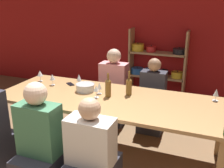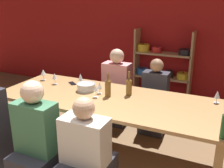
{
  "view_description": "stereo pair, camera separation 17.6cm",
  "coord_description": "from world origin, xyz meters",
  "px_view_note": "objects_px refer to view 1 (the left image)",
  "views": [
    {
      "loc": [
        1.37,
        -1.31,
        1.98
      ],
      "look_at": [
        0.19,
        1.64,
        0.92
      ],
      "focal_mm": 42.0,
      "sensor_mm": 36.0,
      "label": 1
    },
    {
      "loc": [
        1.53,
        -1.24,
        1.98
      ],
      "look_at": [
        0.19,
        1.64,
        0.92
      ],
      "focal_mm": 42.0,
      "sensor_mm": 36.0,
      "label": 2
    }
  ],
  "objects_px": {
    "person_far_a": "(114,95)",
    "person_far_b": "(152,104)",
    "mixing_bowl": "(85,87)",
    "wine_glass_white_b": "(79,78)",
    "wine_glass_white_c": "(96,89)",
    "wine_bottle_amber": "(108,87)",
    "shelf_unit": "(155,72)",
    "wine_glass_white_e": "(40,74)",
    "dining_table": "(109,103)",
    "wine_bottle_green": "(129,86)",
    "cell_phone": "(70,84)",
    "person_near_b": "(91,166)",
    "wine_glass_empty_a": "(99,86)",
    "wine_glass_white_d": "(52,77)",
    "wine_glass_white_a": "(216,93)",
    "person_near_c": "(41,152)"
  },
  "relations": [
    {
      "from": "person_far_a",
      "to": "person_far_b",
      "type": "distance_m",
      "value": 0.67
    },
    {
      "from": "mixing_bowl",
      "to": "wine_glass_white_b",
      "type": "bearing_deg",
      "value": 144.29
    },
    {
      "from": "wine_glass_white_c",
      "to": "wine_bottle_amber",
      "type": "bearing_deg",
      "value": 36.06
    },
    {
      "from": "shelf_unit",
      "to": "person_far_a",
      "type": "xyz_separation_m",
      "value": [
        -0.41,
        -1.2,
        -0.14
      ]
    },
    {
      "from": "wine_glass_white_e",
      "to": "dining_table",
      "type": "bearing_deg",
      "value": -11.34
    },
    {
      "from": "person_far_b",
      "to": "wine_bottle_green",
      "type": "bearing_deg",
      "value": 74.34
    },
    {
      "from": "cell_phone",
      "to": "person_far_a",
      "type": "xyz_separation_m",
      "value": [
        0.44,
        0.62,
        -0.33
      ]
    },
    {
      "from": "person_near_b",
      "to": "wine_glass_white_e",
      "type": "bearing_deg",
      "value": 140.81
    },
    {
      "from": "wine_glass_white_b",
      "to": "person_far_a",
      "type": "relative_size",
      "value": 0.16
    },
    {
      "from": "person_near_b",
      "to": "person_far_b",
      "type": "xyz_separation_m",
      "value": [
        0.2,
        1.72,
        0.02
      ]
    },
    {
      "from": "wine_glass_empty_a",
      "to": "wine_glass_white_d",
      "type": "distance_m",
      "value": 0.78
    },
    {
      "from": "wine_bottle_amber",
      "to": "wine_glass_empty_a",
      "type": "bearing_deg",
      "value": 160.4
    },
    {
      "from": "wine_glass_white_a",
      "to": "cell_phone",
      "type": "xyz_separation_m",
      "value": [
        -1.97,
        -0.11,
        -0.1
      ]
    },
    {
      "from": "cell_phone",
      "to": "person_far_b",
      "type": "bearing_deg",
      "value": 26.62
    },
    {
      "from": "person_far_b",
      "to": "cell_phone",
      "type": "bearing_deg",
      "value": 26.62
    },
    {
      "from": "wine_glass_white_e",
      "to": "wine_bottle_amber",
      "type": "bearing_deg",
      "value": -10.11
    },
    {
      "from": "cell_phone",
      "to": "person_far_b",
      "type": "distance_m",
      "value": 1.28
    },
    {
      "from": "wine_glass_white_a",
      "to": "dining_table",
      "type": "bearing_deg",
      "value": -162.89
    },
    {
      "from": "wine_glass_white_a",
      "to": "person_far_a",
      "type": "relative_size",
      "value": 0.13
    },
    {
      "from": "wine_glass_white_a",
      "to": "person_near_b",
      "type": "xyz_separation_m",
      "value": [
        -1.07,
        -1.28,
        -0.47
      ]
    },
    {
      "from": "dining_table",
      "to": "wine_glass_white_b",
      "type": "bearing_deg",
      "value": 158.24
    },
    {
      "from": "wine_glass_white_a",
      "to": "cell_phone",
      "type": "relative_size",
      "value": 0.96
    },
    {
      "from": "shelf_unit",
      "to": "dining_table",
      "type": "relative_size",
      "value": 0.49
    },
    {
      "from": "wine_bottle_amber",
      "to": "wine_glass_white_a",
      "type": "relative_size",
      "value": 1.99
    },
    {
      "from": "wine_glass_white_a",
      "to": "wine_glass_empty_a",
      "type": "distance_m",
      "value": 1.45
    },
    {
      "from": "wine_bottle_amber",
      "to": "wine_glass_white_b",
      "type": "xyz_separation_m",
      "value": [
        -0.52,
        0.18,
        0.01
      ]
    },
    {
      "from": "mixing_bowl",
      "to": "wine_glass_empty_a",
      "type": "distance_m",
      "value": 0.23
    },
    {
      "from": "wine_glass_white_c",
      "to": "person_near_b",
      "type": "height_order",
      "value": "person_near_b"
    },
    {
      "from": "wine_glass_white_c",
      "to": "person_near_b",
      "type": "xyz_separation_m",
      "value": [
        0.33,
        -0.84,
        -0.49
      ]
    },
    {
      "from": "wine_glass_white_a",
      "to": "person_far_b",
      "type": "bearing_deg",
      "value": 153.08
    },
    {
      "from": "shelf_unit",
      "to": "wine_glass_white_b",
      "type": "bearing_deg",
      "value": -109.47
    },
    {
      "from": "person_near_c",
      "to": "wine_glass_empty_a",
      "type": "bearing_deg",
      "value": 78.18
    },
    {
      "from": "cell_phone",
      "to": "person_near_c",
      "type": "xyz_separation_m",
      "value": [
        0.34,
        -1.2,
        -0.33
      ]
    },
    {
      "from": "wine_glass_white_d",
      "to": "person_far_b",
      "type": "xyz_separation_m",
      "value": [
        1.32,
        0.67,
        -0.47
      ]
    },
    {
      "from": "wine_glass_white_d",
      "to": "person_far_b",
      "type": "height_order",
      "value": "person_far_b"
    },
    {
      "from": "person_far_b",
      "to": "person_near_c",
      "type": "relative_size",
      "value": 0.94
    },
    {
      "from": "wine_glass_white_b",
      "to": "person_near_c",
      "type": "relative_size",
      "value": 0.16
    },
    {
      "from": "wine_glass_empty_a",
      "to": "person_far_a",
      "type": "bearing_deg",
      "value": 98.11
    },
    {
      "from": "shelf_unit",
      "to": "cell_phone",
      "type": "height_order",
      "value": "shelf_unit"
    },
    {
      "from": "mixing_bowl",
      "to": "person_far_b",
      "type": "bearing_deg",
      "value": 43.11
    },
    {
      "from": "wine_glass_empty_a",
      "to": "person_near_c",
      "type": "distance_m",
      "value": 1.12
    },
    {
      "from": "wine_bottle_green",
      "to": "wine_glass_white_c",
      "type": "relative_size",
      "value": 2.0
    },
    {
      "from": "shelf_unit",
      "to": "wine_glass_white_d",
      "type": "xyz_separation_m",
      "value": [
        -1.06,
        -1.93,
        0.31
      ]
    },
    {
      "from": "shelf_unit",
      "to": "mixing_bowl",
      "type": "bearing_deg",
      "value": -104.45
    },
    {
      "from": "wine_bottle_green",
      "to": "wine_glass_white_d",
      "type": "relative_size",
      "value": 1.94
    },
    {
      "from": "wine_bottle_green",
      "to": "cell_phone",
      "type": "xyz_separation_m",
      "value": [
        -0.92,
        0.08,
        -0.12
      ]
    },
    {
      "from": "mixing_bowl",
      "to": "wine_glass_white_e",
      "type": "height_order",
      "value": "wine_glass_white_e"
    },
    {
      "from": "mixing_bowl",
      "to": "wine_bottle_green",
      "type": "height_order",
      "value": "wine_bottle_green"
    },
    {
      "from": "wine_glass_empty_a",
      "to": "wine_glass_white_b",
      "type": "bearing_deg",
      "value": 160.26
    },
    {
      "from": "cell_phone",
      "to": "dining_table",
      "type": "bearing_deg",
      "value": -20.8
    }
  ]
}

